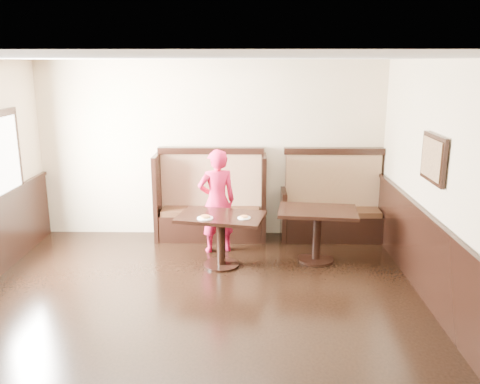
{
  "coord_description": "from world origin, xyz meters",
  "views": [
    {
      "loc": [
        0.61,
        -4.52,
        2.78
      ],
      "look_at": [
        0.48,
        2.35,
        1.0
      ],
      "focal_mm": 38.0,
      "sensor_mm": 36.0,
      "label": 1
    }
  ],
  "objects_px": {
    "booth_neighbor": "(333,209)",
    "table_neighbor": "(317,223)",
    "booth_main": "(211,206)",
    "table_main": "(221,227)",
    "child": "(217,201)"
  },
  "relations": [
    {
      "from": "booth_neighbor",
      "to": "child",
      "type": "bearing_deg",
      "value": -161.01
    },
    {
      "from": "booth_main",
      "to": "child",
      "type": "height_order",
      "value": "child"
    },
    {
      "from": "table_main",
      "to": "table_neighbor",
      "type": "height_order",
      "value": "table_neighbor"
    },
    {
      "from": "booth_neighbor",
      "to": "table_neighbor",
      "type": "relative_size",
      "value": 1.42
    },
    {
      "from": "booth_main",
      "to": "child",
      "type": "xyz_separation_m",
      "value": [
        0.14,
        -0.63,
        0.25
      ]
    },
    {
      "from": "booth_main",
      "to": "table_neighbor",
      "type": "bearing_deg",
      "value": -31.66
    },
    {
      "from": "booth_main",
      "to": "table_main",
      "type": "distance_m",
      "value": 1.22
    },
    {
      "from": "booth_neighbor",
      "to": "booth_main",
      "type": "bearing_deg",
      "value": 179.95
    },
    {
      "from": "booth_neighbor",
      "to": "table_neighbor",
      "type": "bearing_deg",
      "value": -111.11
    },
    {
      "from": "table_neighbor",
      "to": "booth_neighbor",
      "type": "bearing_deg",
      "value": 75.43
    },
    {
      "from": "table_neighbor",
      "to": "child",
      "type": "distance_m",
      "value": 1.49
    },
    {
      "from": "booth_neighbor",
      "to": "child",
      "type": "distance_m",
      "value": 1.94
    },
    {
      "from": "booth_main",
      "to": "booth_neighbor",
      "type": "distance_m",
      "value": 1.95
    },
    {
      "from": "table_neighbor",
      "to": "child",
      "type": "xyz_separation_m",
      "value": [
        -1.44,
        0.35,
        0.21
      ]
    },
    {
      "from": "table_neighbor",
      "to": "child",
      "type": "relative_size",
      "value": 0.75
    }
  ]
}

